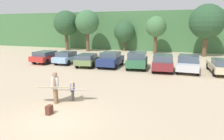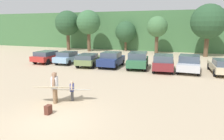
% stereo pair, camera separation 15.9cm
% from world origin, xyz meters
% --- Properties ---
extents(ground_plane, '(120.00, 120.00, 0.00)m').
position_xyz_m(ground_plane, '(0.00, 0.00, 0.00)').
color(ground_plane, tan).
extents(hillside_ridge, '(108.00, 12.00, 6.71)m').
position_xyz_m(hillside_ridge, '(0.00, 34.73, 3.35)').
color(hillside_ridge, '#427042').
rests_on(hillside_ridge, ground_plane).
extents(tree_right, '(4.31, 4.31, 6.86)m').
position_xyz_m(tree_right, '(-14.88, 25.66, 4.67)').
color(tree_right, brown).
rests_on(tree_right, ground_plane).
extents(tree_center_right, '(3.96, 3.96, 6.80)m').
position_xyz_m(tree_center_right, '(-10.47, 25.00, 4.76)').
color(tree_center_right, brown).
rests_on(tree_center_right, ground_plane).
extents(tree_center, '(3.56, 3.56, 5.02)m').
position_xyz_m(tree_center, '(-4.87, 27.82, 3.22)').
color(tree_center, brown).
rests_on(tree_center, ground_plane).
extents(tree_left, '(3.10, 3.10, 5.66)m').
position_xyz_m(tree_left, '(0.76, 25.43, 4.05)').
color(tree_left, brown).
rests_on(tree_left, ground_plane).
extents(tree_far_left, '(4.72, 4.72, 7.17)m').
position_xyz_m(tree_far_left, '(7.70, 24.79, 4.78)').
color(tree_far_left, brown).
rests_on(tree_far_left, ground_plane).
extents(parked_car_red, '(2.09, 4.51, 1.38)m').
position_xyz_m(parked_car_red, '(-9.93, 13.18, 0.74)').
color(parked_car_red, '#B72D28').
rests_on(parked_car_red, ground_plane).
extents(parked_car_sky_blue, '(1.87, 4.04, 1.37)m').
position_xyz_m(parked_car_sky_blue, '(-7.40, 13.44, 0.72)').
color(parked_car_sky_blue, '#84ADD1').
rests_on(parked_car_sky_blue, ground_plane).
extents(parked_car_olive_green, '(2.36, 4.53, 1.33)m').
position_xyz_m(parked_car_olive_green, '(-4.47, 12.74, 0.74)').
color(parked_car_olive_green, '#6B7F4C').
rests_on(parked_car_olive_green, ground_plane).
extents(parked_car_navy, '(2.08, 4.08, 1.56)m').
position_xyz_m(parked_car_navy, '(-2.04, 13.14, 0.80)').
color(parked_car_navy, navy).
rests_on(parked_car_navy, ground_plane).
extents(parked_car_forest_green, '(2.40, 4.21, 1.64)m').
position_xyz_m(parked_car_forest_green, '(0.75, 13.30, 0.86)').
color(parked_car_forest_green, '#2D6642').
rests_on(parked_car_forest_green, ground_plane).
extents(parked_car_maroon, '(2.22, 4.13, 1.63)m').
position_xyz_m(parked_car_maroon, '(3.34, 12.72, 0.85)').
color(parked_car_maroon, maroon).
rests_on(parked_car_maroon, ground_plane).
extents(parked_car_silver, '(2.05, 4.36, 1.59)m').
position_xyz_m(parked_car_silver, '(5.63, 13.29, 0.80)').
color(parked_car_silver, silver).
rests_on(parked_car_silver, ground_plane).
extents(parked_car_champagne, '(2.29, 4.86, 1.39)m').
position_xyz_m(parked_car_champagne, '(8.49, 13.35, 0.74)').
color(parked_car_champagne, beige).
rests_on(parked_car_champagne, ground_plane).
extents(person_adult, '(0.49, 0.87, 1.74)m').
position_xyz_m(person_adult, '(-1.28, 2.02, 0.98)').
color(person_adult, '#8C6B4C').
rests_on(person_adult, ground_plane).
extents(person_child, '(0.32, 0.56, 1.16)m').
position_xyz_m(person_child, '(-0.58, 2.67, 0.66)').
color(person_child, '#4C4C51').
rests_on(person_child, ground_plane).
extents(surfboard_cream, '(2.48, 1.36, 0.30)m').
position_xyz_m(surfboard_cream, '(-1.28, 1.88, 0.94)').
color(surfboard_cream, beige).
extents(surfboard_white, '(2.11, 1.24, 0.27)m').
position_xyz_m(surfboard_white, '(-0.45, 2.66, 0.65)').
color(surfboard_white, white).
extents(backpack_dropped, '(0.24, 0.34, 0.45)m').
position_xyz_m(backpack_dropped, '(-0.66, 0.54, 0.22)').
color(backpack_dropped, '#592D23').
rests_on(backpack_dropped, ground_plane).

